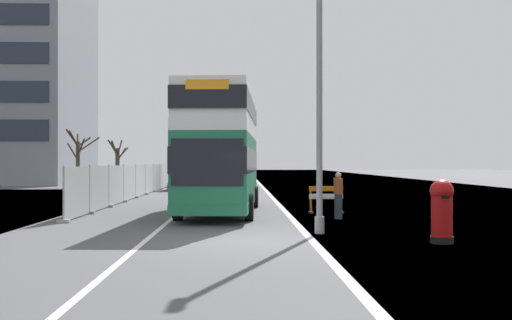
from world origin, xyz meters
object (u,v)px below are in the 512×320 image
object	(u,v)px
car_receding_mid	(233,174)
car_receding_far	(237,172)
red_pillar_postbox	(442,208)
car_oncoming_near	(183,176)
double_decker_bus	(222,149)
lamppost_foreground	(319,98)
pedestrian_at_kerb	(338,195)
roadworks_barrier	(326,197)

from	to	relation	value
car_receding_mid	car_receding_far	world-z (taller)	car_receding_mid
red_pillar_postbox	car_oncoming_near	bearing A→B (deg)	108.48
double_decker_bus	car_receding_far	size ratio (longest dim) A/B	2.67
double_decker_bus	car_oncoming_near	xyz separation A→B (m)	(-3.53, 19.63, -1.61)
car_oncoming_near	lamppost_foreground	bearing A→B (deg)	-75.92
car_oncoming_near	pedestrian_at_kerb	world-z (taller)	car_oncoming_near
car_oncoming_near	car_receding_far	size ratio (longest dim) A/B	1.01
car_receding_far	lamppost_foreground	bearing A→B (deg)	-86.42
double_decker_bus	car_receding_mid	world-z (taller)	double_decker_bus
lamppost_foreground	car_receding_far	size ratio (longest dim) A/B	2.19
roadworks_barrier	pedestrian_at_kerb	distance (m)	2.29
double_decker_bus	red_pillar_postbox	bearing A→B (deg)	-56.22
double_decker_bus	lamppost_foreground	world-z (taller)	lamppost_foreground
double_decker_bus	lamppost_foreground	bearing A→B (deg)	-65.73
lamppost_foreground	car_oncoming_near	world-z (taller)	lamppost_foreground
red_pillar_postbox	pedestrian_at_kerb	distance (m)	6.60
lamppost_foreground	car_oncoming_near	bearing A→B (deg)	104.08
pedestrian_at_kerb	roadworks_barrier	bearing A→B (deg)	92.79
car_receding_mid	pedestrian_at_kerb	xyz separation A→B (m)	(4.29, -30.03, -0.18)
double_decker_bus	car_oncoming_near	size ratio (longest dim) A/B	2.66
pedestrian_at_kerb	double_decker_bus	bearing A→B (deg)	149.29
car_receding_mid	roadworks_barrier	bearing A→B (deg)	-81.43
roadworks_barrier	car_receding_far	xyz separation A→B (m)	(-3.79, 34.94, 0.37)
roadworks_barrier	car_oncoming_near	xyz separation A→B (m)	(-7.86, 19.99, 0.36)
red_pillar_postbox	car_oncoming_near	size ratio (longest dim) A/B	0.43
red_pillar_postbox	car_receding_far	world-z (taller)	car_receding_far
red_pillar_postbox	car_receding_far	size ratio (longest dim) A/B	0.43
red_pillar_postbox	roadworks_barrier	distance (m)	8.86
red_pillar_postbox	roadworks_barrier	size ratio (longest dim) A/B	1.16
double_decker_bus	roadworks_barrier	size ratio (longest dim) A/B	7.21
double_decker_bus	car_receding_far	world-z (taller)	double_decker_bus
car_oncoming_near	double_decker_bus	bearing A→B (deg)	-79.80
red_pillar_postbox	car_receding_mid	world-z (taller)	car_receding_mid
lamppost_foreground	car_receding_mid	bearing A→B (deg)	94.96
red_pillar_postbox	car_receding_mid	xyz separation A→B (m)	(-5.90, 36.43, 0.14)
double_decker_bus	car_receding_far	bearing A→B (deg)	89.12
lamppost_foreground	car_oncoming_near	xyz separation A→B (m)	(-6.66, 26.57, -2.99)
roadworks_barrier	red_pillar_postbox	bearing A→B (deg)	-78.80
car_oncoming_near	car_receding_far	bearing A→B (deg)	74.78
car_receding_mid	pedestrian_at_kerb	distance (m)	30.33
red_pillar_postbox	roadworks_barrier	xyz separation A→B (m)	(-1.72, 8.68, -0.23)
lamppost_foreground	double_decker_bus	bearing A→B (deg)	114.27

